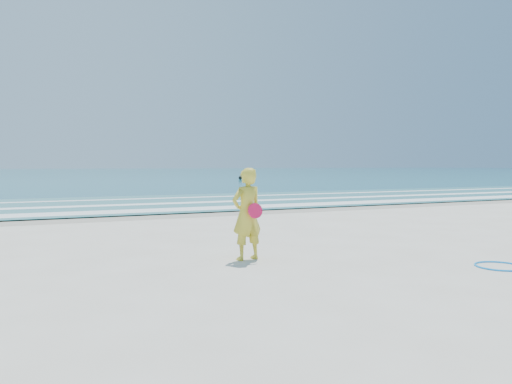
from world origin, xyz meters
name	(u,v)px	position (x,y,z in m)	size (l,w,h in m)	color
ground	(327,261)	(0.00, 0.00, 0.00)	(400.00, 400.00, 0.00)	silver
wet_sand	(182,214)	(0.00, 9.00, 0.00)	(400.00, 2.40, 0.00)	#B2A893
ocean	(51,173)	(0.00, 105.00, 0.02)	(400.00, 190.00, 0.04)	#19727F
shallow	(149,203)	(0.00, 14.00, 0.04)	(400.00, 10.00, 0.01)	#59B7AD
foam_near	(172,210)	(0.00, 10.30, 0.05)	(400.00, 1.40, 0.01)	white
foam_mid	(153,204)	(0.00, 13.20, 0.05)	(400.00, 0.90, 0.01)	white
foam_far	(137,199)	(0.00, 16.50, 0.05)	(400.00, 0.60, 0.01)	white
hoop	(500,266)	(2.30, -1.66, 0.01)	(0.78, 0.78, 0.03)	#0E98FF
buoy	(240,178)	(16.46, 42.76, 0.24)	(0.41, 0.41, 0.41)	black
woman	(247,214)	(-1.25, 0.66, 0.82)	(0.66, 0.50, 1.63)	gold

